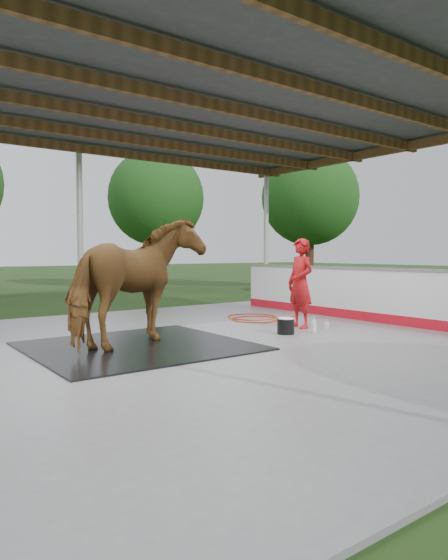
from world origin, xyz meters
TOP-DOWN VIEW (x-y plane):
  - ground at (0.00, 0.00)m, footprint 100.00×100.00m
  - concrete_slab at (0.00, 0.00)m, footprint 12.00×10.00m
  - pavilion_structure at (0.00, -0.00)m, footprint 12.60×10.60m
  - dasher_board at (4.60, 0.00)m, footprint 0.16×8.00m
  - tree_belt at (0.30, 0.90)m, footprint 28.00×28.00m
  - rubber_mat at (-0.69, 0.41)m, footprint 3.19×2.99m
  - horse at (-0.69, 0.41)m, footprint 2.64×2.00m
  - handler at (2.73, 0.31)m, footprint 0.47×0.67m
  - wash_bucket at (1.99, -0.07)m, footprint 0.31×0.31m
  - soap_bottle_a at (2.48, -0.28)m, footprint 0.13×0.13m
  - soap_bottle_b at (3.08, -0.06)m, footprint 0.11×0.11m
  - hose_coil at (2.88, 1.88)m, footprint 1.76×1.48m

SIDE VIEW (x-z plane):
  - ground at x=0.00m, z-range 0.00..0.00m
  - concrete_slab at x=0.00m, z-range 0.00..0.05m
  - rubber_mat at x=-0.69m, z-range 0.05..0.07m
  - hose_coil at x=2.88m, z-range 0.05..0.07m
  - soap_bottle_b at x=3.08m, z-range 0.05..0.23m
  - wash_bucket at x=1.99m, z-range 0.05..0.34m
  - soap_bottle_a at x=2.48m, z-range 0.05..0.35m
  - dasher_board at x=4.60m, z-range 0.02..1.17m
  - handler at x=2.73m, z-range 0.05..1.79m
  - horse at x=-0.69m, z-range 0.07..2.11m
  - tree_belt at x=0.30m, z-range 0.89..6.69m
  - pavilion_structure at x=0.00m, z-range 1.94..5.99m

